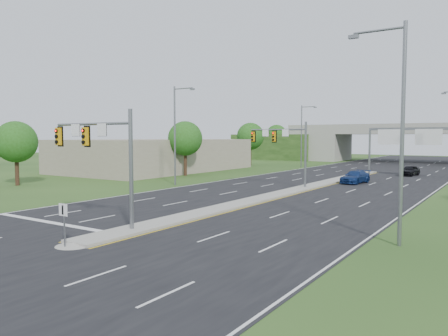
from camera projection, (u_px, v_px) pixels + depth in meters
name	position (u px, v px, depth m)	size (l,w,h in m)	color
ground	(132.00, 232.00, 25.01)	(240.00, 240.00, 0.00)	#234117
road	(337.00, 181.00, 54.12)	(24.00, 160.00, 0.02)	black
median	(297.00, 190.00, 44.13)	(2.00, 54.00, 0.16)	gray
median_nose	(74.00, 244.00, 21.68)	(2.00, 2.00, 0.16)	gray
lane_markings	(314.00, 185.00, 49.39)	(23.72, 160.00, 0.01)	gold
signal_mast_near	(103.00, 149.00, 25.86)	(6.62, 0.60, 7.00)	slate
signal_mast_far	(286.00, 143.00, 46.65)	(6.62, 0.60, 7.00)	slate
keep_right_sign	(64.00, 218.00, 21.14)	(0.60, 0.13, 2.20)	slate
sign_gantry	(411.00, 138.00, 58.32)	(11.58, 0.44, 6.67)	slate
overpass	(409.00, 146.00, 91.30)	(80.00, 14.00, 8.10)	gray
lightpole_l_mid	(176.00, 131.00, 48.53)	(2.85, 0.25, 11.00)	slate
lightpole_l_far	(302.00, 133.00, 77.64)	(2.85, 0.25, 11.00)	slate
lightpole_r_near	(398.00, 123.00, 21.41)	(2.85, 0.25, 11.00)	slate
tree_l_near	(185.00, 139.00, 60.60)	(4.80, 4.80, 7.60)	#382316
tree_l_mid	(250.00, 136.00, 83.58)	(5.20, 5.20, 8.12)	#382316
tree_l_close	(16.00, 142.00, 48.40)	(4.60, 4.60, 7.17)	#382316
tree_back_a	(277.00, 135.00, 123.70)	(6.00, 6.00, 8.85)	#382316
tree_back_b	(324.00, 136.00, 116.01)	(5.60, 5.60, 8.32)	#382316
commercial_building	(156.00, 155.00, 70.46)	(18.00, 30.00, 5.00)	gray
car_far_b	(355.00, 177.00, 50.93)	(2.05, 5.04, 1.46)	navy
car_far_c	(410.00, 170.00, 60.75)	(1.70, 4.24, 1.44)	black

